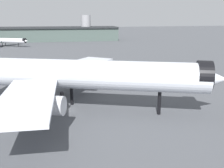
{
  "coord_description": "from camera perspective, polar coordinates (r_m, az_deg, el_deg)",
  "views": [
    {
      "loc": [
        -5.16,
        -54.48,
        19.87
      ],
      "look_at": [
        9.51,
        -3.75,
        6.15
      ],
      "focal_mm": 41.75,
      "sensor_mm": 36.0,
      "label": 1
    }
  ],
  "objects": [
    {
      "name": "airliner_near_gate",
      "position": [
        55.79,
        -7.72,
        2.0
      ],
      "size": [
        57.94,
        51.82,
        17.83
      ],
      "rotation": [
        0.0,
        0.0,
        -0.43
      ],
      "color": "silver",
      "rests_on": "ground"
    },
    {
      "name": "ground",
      "position": [
        58.21,
        -10.12,
        -5.63
      ],
      "size": [
        900.0,
        900.0,
        0.0
      ],
      "primitive_type": "plane",
      "color": "#4C4F54"
    },
    {
      "name": "terminal_building",
      "position": [
        230.6,
        -22.36,
        10.03
      ],
      "size": [
        187.86,
        40.25,
        21.05
      ],
      "rotation": [
        0.0,
        0.0,
        -0.09
      ],
      "color": "#475651",
      "rests_on": "ground"
    },
    {
      "name": "traffic_cone_wingtip",
      "position": [
        78.67,
        14.74,
        -0.33
      ],
      "size": [
        0.47,
        0.47,
        0.59
      ],
      "primitive_type": "cone",
      "color": "#F2600C",
      "rests_on": "ground"
    },
    {
      "name": "airliner_far_taxiway",
      "position": [
        192.98,
        -22.35,
        8.79
      ],
      "size": [
        31.34,
        28.12,
        9.24
      ],
      "rotation": [
        0.0,
        0.0,
        5.74
      ],
      "color": "white",
      "rests_on": "ground"
    }
  ]
}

